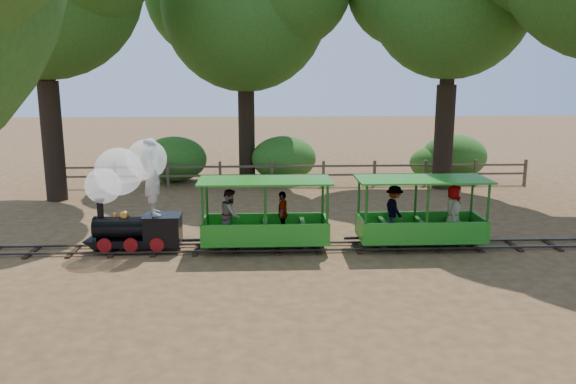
{
  "coord_description": "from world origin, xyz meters",
  "views": [
    {
      "loc": [
        -1.32,
        -13.38,
        4.28
      ],
      "look_at": [
        -0.71,
        0.5,
        1.36
      ],
      "focal_mm": 35.0,
      "sensor_mm": 36.0,
      "label": 1
    }
  ],
  "objects_px": {
    "carriage_front": "(260,221)",
    "fence": "(298,172)",
    "locomotive": "(130,187)",
    "carriage_rear": "(420,217)"
  },
  "relations": [
    {
      "from": "carriage_front",
      "to": "fence",
      "type": "bearing_deg",
      "value": 79.89
    },
    {
      "from": "locomotive",
      "to": "carriage_rear",
      "type": "relative_size",
      "value": 0.88
    },
    {
      "from": "carriage_front",
      "to": "fence",
      "type": "xyz_separation_m",
      "value": [
        1.43,
        8.02,
        -0.17
      ]
    },
    {
      "from": "locomotive",
      "to": "fence",
      "type": "relative_size",
      "value": 0.16
    },
    {
      "from": "carriage_front",
      "to": "carriage_rear",
      "type": "distance_m",
      "value": 4.01
    },
    {
      "from": "locomotive",
      "to": "carriage_front",
      "type": "relative_size",
      "value": 0.88
    },
    {
      "from": "locomotive",
      "to": "fence",
      "type": "xyz_separation_m",
      "value": [
        4.57,
        7.93,
        -1.03
      ]
    },
    {
      "from": "carriage_rear",
      "to": "fence",
      "type": "height_order",
      "value": "carriage_rear"
    },
    {
      "from": "locomotive",
      "to": "fence",
      "type": "bearing_deg",
      "value": 60.03
    },
    {
      "from": "locomotive",
      "to": "carriage_front",
      "type": "xyz_separation_m",
      "value": [
        3.14,
        -0.1,
        -0.86
      ]
    }
  ]
}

